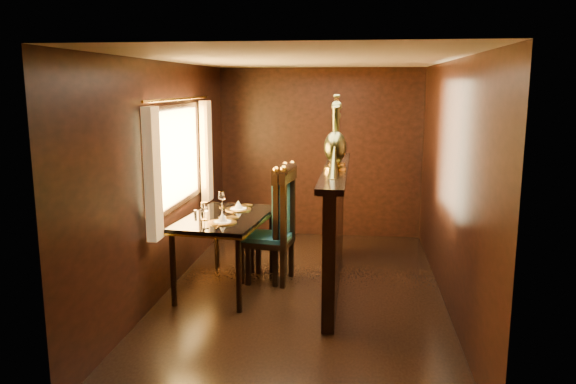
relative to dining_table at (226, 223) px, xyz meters
name	(u,v)px	position (x,y,z in m)	size (l,w,h in m)	color
ground	(303,293)	(0.87, -0.08, -0.75)	(5.00, 5.00, 0.00)	black
room_shell	(296,150)	(0.79, -0.06, 0.83)	(3.04, 5.04, 2.52)	black
partition	(335,224)	(1.19, 0.22, -0.04)	(0.26, 2.70, 1.36)	black
dining_table	(226,223)	(0.00, 0.00, 0.00)	(0.99, 1.48, 1.03)	black
chair_left	(274,220)	(0.49, 0.31, -0.04)	(0.55, 0.57, 1.38)	black
chair_right	(281,221)	(0.58, 0.27, -0.03)	(0.55, 0.58, 1.39)	black
peacock_left	(336,133)	(1.20, -0.01, 1.00)	(0.25, 0.67, 0.79)	#194B2E
peacock_right	(337,136)	(1.20, 0.35, 0.94)	(0.21, 0.56, 0.67)	#194B2E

